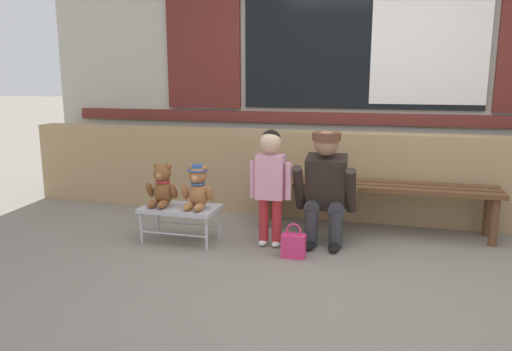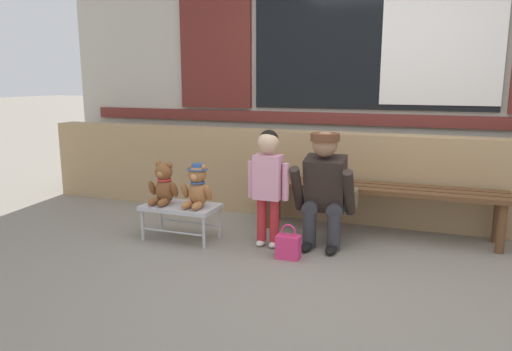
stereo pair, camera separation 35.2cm
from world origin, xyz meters
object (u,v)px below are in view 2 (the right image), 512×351
small_display_bench (181,209)px  teddy_bear_plain (164,185)px  child_standing (268,175)px  adult_crouching (326,189)px  teddy_bear_with_hat (197,186)px  wooden_bench_long (378,193)px  handbag_on_ground (288,246)px

small_display_bench → teddy_bear_plain: teddy_bear_plain is taller
child_standing → adult_crouching: child_standing is taller
child_standing → adult_crouching: bearing=21.1°
teddy_bear_with_hat → child_standing: (0.60, 0.09, 0.12)m
wooden_bench_long → small_display_bench: (-1.56, -0.71, -0.11)m
teddy_bear_with_hat → child_standing: bearing=8.4°
small_display_bench → handbag_on_ground: 1.02m
child_standing → teddy_bear_with_hat: bearing=-171.6°
wooden_bench_long → child_standing: 1.03m
small_display_bench → handbag_on_ground: (1.00, -0.12, -0.17)m
wooden_bench_long → teddy_bear_with_hat: teddy_bear_with_hat is taller
child_standing → adult_crouching: size_ratio=1.01×
child_standing → handbag_on_ground: 0.59m
adult_crouching → small_display_bench: bearing=-167.8°
adult_crouching → teddy_bear_plain: bearing=-169.2°
teddy_bear_plain → handbag_on_ground: bearing=-6.2°
teddy_bear_with_hat → adult_crouching: size_ratio=0.38×
wooden_bench_long → teddy_bear_plain: size_ratio=5.78×
wooden_bench_long → teddy_bear_plain: teddy_bear_plain is taller
adult_crouching → handbag_on_ground: size_ratio=3.49×
teddy_bear_plain → child_standing: 0.93m
wooden_bench_long → teddy_bear_with_hat: (-1.40, -0.70, 0.10)m
small_display_bench → teddy_bear_with_hat: size_ratio=1.76×
teddy_bear_plain → adult_crouching: bearing=10.8°
teddy_bear_with_hat → child_standing: child_standing is taller
small_display_bench → adult_crouching: size_ratio=0.67×
teddy_bear_plain → adult_crouching: adult_crouching is taller
adult_crouching → handbag_on_ground: (-0.20, -0.38, -0.38)m
wooden_bench_long → handbag_on_ground: size_ratio=7.72×
wooden_bench_long → handbag_on_ground: 1.04m
wooden_bench_long → teddy_bear_plain: bearing=-157.7°
teddy_bear_with_hat → handbag_on_ground: size_ratio=1.34×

